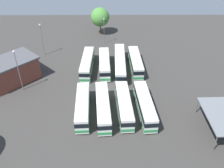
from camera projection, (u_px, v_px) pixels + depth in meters
ground_plane at (113, 88)px, 55.44m from camera, size 96.27×96.27×0.00m
bus_row0_slot0 at (145, 105)px, 47.78m from camera, size 12.51×3.44×3.43m
bus_row0_slot1 at (124, 105)px, 47.79m from camera, size 12.19×3.26×3.43m
bus_row0_slot2 at (103, 107)px, 47.40m from camera, size 12.74×3.42×3.43m
bus_row0_slot3 at (83, 106)px, 47.50m from camera, size 11.98×3.15×3.43m
bus_row1_slot0 at (135, 62)px, 61.39m from camera, size 12.06×3.01×3.43m
bus_row1_slot1 at (120, 63)px, 60.99m from camera, size 15.65×2.66×3.43m
bus_row1_slot2 at (104, 64)px, 60.83m from camera, size 11.84×2.99×3.43m
bus_row1_slot3 at (87, 63)px, 60.93m from camera, size 12.54×2.87×3.43m
depot_building at (10, 71)px, 56.12m from camera, size 13.95×13.86×5.51m
lamp_post_far_corner at (18, 70)px, 51.93m from camera, size 0.56×0.28×9.67m
lamp_post_by_building at (104, 30)px, 71.88m from camera, size 0.56×0.28×7.76m
lamp_post_mid_lot at (42, 39)px, 65.65m from camera, size 0.56×0.28×8.82m
tree_northeast at (100, 17)px, 77.03m from camera, size 5.88×5.88×8.53m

